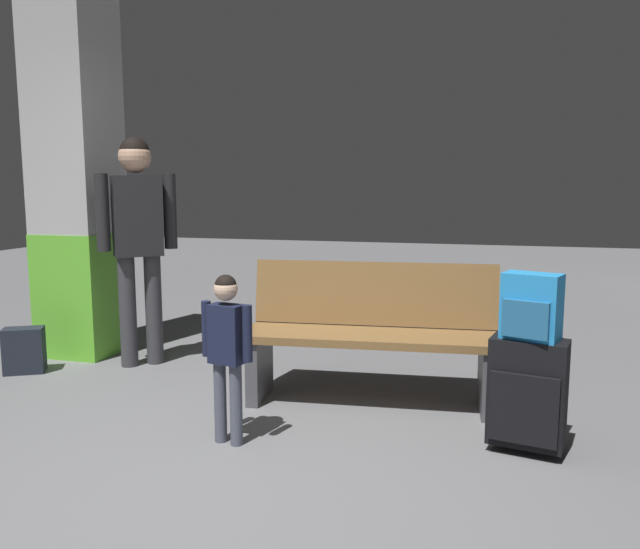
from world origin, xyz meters
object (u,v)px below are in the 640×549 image
object	(u,v)px
child	(227,341)
backpack_bright	(531,307)
adult	(138,226)
suitcase	(527,393)
structural_pillar	(76,161)
backpack_dark_floor	(24,351)
bench	(371,334)

from	to	relation	value
child	backpack_bright	bearing A→B (deg)	11.18
child	adult	distance (m)	1.83
suitcase	adult	distance (m)	3.05
structural_pillar	child	distance (m)	2.61
backpack_bright	backpack_dark_floor	distance (m)	3.62
suitcase	backpack_dark_floor	world-z (taller)	suitcase
suitcase	adult	world-z (taller)	adult
bench	adult	xyz separation A→B (m)	(-1.88, 0.35, 0.63)
structural_pillar	bench	world-z (taller)	structural_pillar
child	bench	bearing A→B (deg)	54.99
structural_pillar	backpack_dark_floor	size ratio (longest dim) A/B	9.39
bench	suitcase	world-z (taller)	bench
structural_pillar	bench	distance (m)	2.84
structural_pillar	backpack_bright	xyz separation A→B (m)	(3.47, -1.13, -0.81)
backpack_dark_floor	suitcase	bearing A→B (deg)	-7.94
child	adult	bearing A→B (deg)	135.88
child	backpack_dark_floor	bearing A→B (deg)	158.18
backpack_bright	adult	bearing A→B (deg)	161.81
bench	child	bearing A→B (deg)	-125.01
suitcase	adult	bearing A→B (deg)	161.82
bench	backpack_bright	bearing A→B (deg)	-31.41
structural_pillar	suitcase	distance (m)	3.86
bench	backpack_bright	xyz separation A→B (m)	(0.93, -0.57, 0.33)
backpack_bright	structural_pillar	bearing A→B (deg)	162.00
bench	suitcase	xyz separation A→B (m)	(0.93, -0.57, -0.12)
adult	backpack_dark_floor	world-z (taller)	adult
adult	bench	bearing A→B (deg)	-10.69
adult	backpack_dark_floor	bearing A→B (deg)	-149.54
suitcase	backpack_dark_floor	distance (m)	3.57
bench	child	xyz separation A→B (m)	(-0.61, -0.87, 0.13)
bench	adult	bearing A→B (deg)	169.31
suitcase	child	size ratio (longest dim) A/B	0.66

